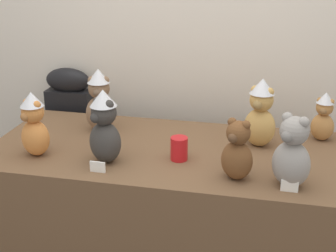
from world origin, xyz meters
name	(u,v)px	position (x,y,z in m)	size (l,w,h in m)	color
wall_back	(192,15)	(0.00, 0.90, 1.30)	(7.00, 0.08, 2.60)	silver
display_table	(168,214)	(0.00, 0.25, 0.37)	(1.76, 0.80, 0.74)	brown
instrument_case	(73,141)	(-0.74, 0.78, 0.49)	(0.28, 0.12, 0.97)	black
teddy_bear_ash	(292,154)	(0.57, -0.01, 0.89)	(0.21, 0.20, 0.31)	gray
teddy_bear_chestnut	(237,152)	(0.35, 0.01, 0.87)	(0.17, 0.16, 0.27)	brown
teddy_bear_mocha	(100,101)	(-0.41, 0.42, 0.91)	(0.17, 0.16, 0.34)	#7F6047
teddy_bear_honey	(260,114)	(0.43, 0.39, 0.91)	(0.19, 0.17, 0.34)	tan
teddy_bear_charcoal	(104,127)	(-0.25, 0.05, 0.91)	(0.20, 0.19, 0.35)	#383533
teddy_bear_caramel	(323,117)	(0.74, 0.53, 0.86)	(0.14, 0.12, 0.25)	#B27A42
teddy_bear_ginger	(34,125)	(-0.60, 0.05, 0.89)	(0.18, 0.16, 0.31)	#D17F3D
party_cup_red	(179,149)	(0.08, 0.14, 0.80)	(0.08, 0.08, 0.11)	red
name_card_front_left	(98,167)	(-0.25, -0.06, 0.77)	(0.07, 0.01, 0.05)	white
name_card_front_middle	(290,186)	(0.57, -0.06, 0.77)	(0.07, 0.01, 0.05)	white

